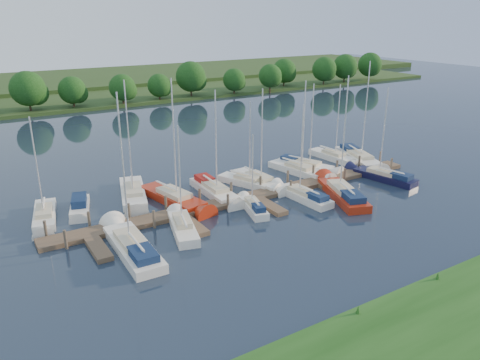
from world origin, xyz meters
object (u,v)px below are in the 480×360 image
sailboat_n_5 (248,183)px  sailboat_s_2 (253,208)px  sailboat_n_0 (45,218)px  dock (257,199)px  motorboat (80,207)px

sailboat_n_5 → sailboat_s_2: size_ratio=1.23×
sailboat_n_0 → sailboat_n_5: (19.97, -1.75, -0.00)m
dock → sailboat_n_0: sailboat_n_0 is taller
dock → sailboat_s_2: 2.56m
sailboat_n_0 → sailboat_n_5: 20.04m
sailboat_n_5 → motorboat: bearing=-31.0°
motorboat → sailboat_n_5: bearing=-171.9°
sailboat_n_5 → sailboat_s_2: (-3.18, -6.02, 0.05)m
motorboat → sailboat_n_5: (16.83, -2.31, -0.07)m
dock → motorboat: size_ratio=7.10×
sailboat_n_0 → sailboat_s_2: bearing=166.6°
sailboat_n_0 → dock: bearing=173.9°
dock → sailboat_s_2: size_ratio=5.31×
sailboat_n_0 → sailboat_s_2: sailboat_n_0 is taller
dock → sailboat_n_0: 19.36m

